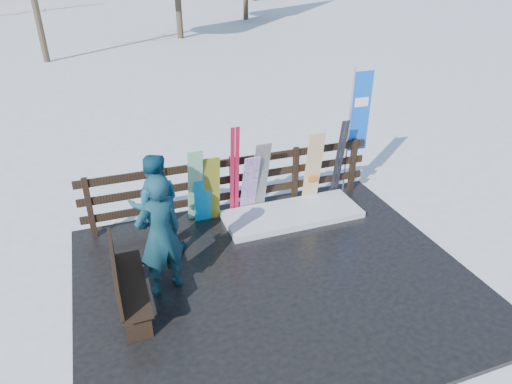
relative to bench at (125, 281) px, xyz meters
name	(u,v)px	position (x,y,z in m)	size (l,w,h in m)	color
ground	(276,282)	(2.22, -0.06, -0.60)	(700.00, 700.00, 0.00)	white
deck	(276,280)	(2.22, -0.06, -0.56)	(6.00, 5.00, 0.08)	black
fence	(233,181)	(2.22, 2.14, 0.14)	(5.60, 0.10, 1.15)	black
snow_patch	(292,214)	(3.21, 1.54, -0.46)	(2.60, 1.00, 0.12)	white
bench	(125,281)	(0.00, 0.00, 0.00)	(0.41, 1.50, 0.97)	black
snowboard_0	(202,191)	(1.57, 1.92, 0.15)	(0.31, 0.03, 1.34)	#0B9EDD
snowboard_1	(195,187)	(1.45, 1.92, 0.26)	(0.26, 0.03, 1.61)	white
snowboard_2	(212,190)	(1.75, 1.92, 0.15)	(0.29, 0.03, 1.35)	yellow
snowboard_3	(250,185)	(2.48, 1.92, 0.12)	(0.29, 0.03, 1.32)	white
snowboard_4	(260,178)	(2.69, 1.92, 0.23)	(0.30, 0.03, 1.54)	black
snowboard_5	(313,169)	(3.79, 1.92, 0.24)	(0.33, 0.03, 1.53)	silver
ski_pair_a	(235,172)	(2.22, 1.99, 0.39)	(0.17, 0.21, 1.82)	#B01535
ski_pair_b	(339,159)	(4.40, 1.99, 0.33)	(0.17, 0.27, 1.68)	black
rental_flag	(357,117)	(4.84, 2.19, 1.09)	(0.45, 0.04, 2.60)	silver
person_front	(160,236)	(0.57, 0.28, 0.45)	(0.70, 0.46, 1.93)	#144F4E
person_back	(156,205)	(0.66, 1.31, 0.37)	(0.86, 0.67, 1.77)	navy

